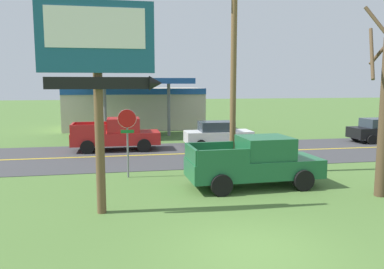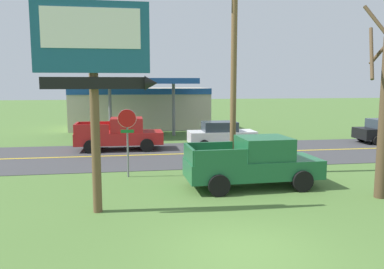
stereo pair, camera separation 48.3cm
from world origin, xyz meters
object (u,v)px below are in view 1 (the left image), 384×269
object	(u,v)px
stop_sign	(127,131)
pickup_green_parked_on_lawn	(255,162)
gas_station	(134,107)
motel_sign	(99,60)
utility_pole	(234,65)
car_white_far_lane	(218,134)
pickup_red_on_road	(117,135)
car_black_mid_lane	(380,130)

from	to	relation	value
stop_sign	pickup_green_parked_on_lawn	size ratio (longest dim) A/B	0.56
gas_station	pickup_green_parked_on_lawn	bearing A→B (deg)	-79.66
motel_sign	pickup_green_parked_on_lawn	size ratio (longest dim) A/B	1.28
motel_sign	pickup_green_parked_on_lawn	distance (m)	7.20
pickup_green_parked_on_lawn	utility_pole	bearing A→B (deg)	96.94
car_white_far_lane	motel_sign	bearing A→B (deg)	-119.77
motel_sign	pickup_red_on_road	bearing A→B (deg)	88.13
utility_pole	pickup_green_parked_on_lawn	distance (m)	4.45
pickup_red_on_road	motel_sign	bearing A→B (deg)	-91.87
pickup_red_on_road	car_black_mid_lane	distance (m)	17.80
stop_sign	car_black_mid_lane	world-z (taller)	stop_sign
motel_sign	car_black_mid_lane	bearing A→B (deg)	32.58
car_black_mid_lane	car_white_far_lane	bearing A→B (deg)	180.00
motel_sign	stop_sign	world-z (taller)	motel_sign
car_black_mid_lane	car_white_far_lane	xyz separation A→B (m)	(-11.53, 0.00, 0.00)
pickup_red_on_road	car_black_mid_lane	size ratio (longest dim) A/B	1.24
utility_pole	gas_station	size ratio (longest dim) A/B	0.76
stop_sign	utility_pole	xyz separation A→B (m)	(4.60, -0.16, 2.78)
car_white_far_lane	car_black_mid_lane	bearing A→B (deg)	0.00
gas_station	car_black_mid_lane	size ratio (longest dim) A/B	2.86
stop_sign	pickup_green_parked_on_lawn	distance (m)	5.53
utility_pole	car_black_mid_lane	xyz separation A→B (m)	(12.71, 7.16, -3.98)
stop_sign	car_white_far_lane	bearing A→B (deg)	50.43
gas_station	car_white_far_lane	xyz separation A→B (m)	(4.75, -11.64, -1.11)
gas_station	pickup_red_on_road	distance (m)	11.77
stop_sign	pickup_green_parked_on_lawn	bearing A→B (deg)	-26.10
stop_sign	pickup_red_on_road	world-z (taller)	stop_sign
pickup_green_parked_on_lawn	stop_sign	bearing A→B (deg)	153.90
pickup_green_parked_on_lawn	pickup_red_on_road	size ratio (longest dim) A/B	1.01
utility_pole	gas_station	world-z (taller)	utility_pole
motel_sign	pickup_green_parked_on_lawn	bearing A→B (deg)	21.29
gas_station	pickup_green_parked_on_lawn	size ratio (longest dim) A/B	2.28
utility_pole	pickup_red_on_road	size ratio (longest dim) A/B	1.74
utility_pole	pickup_red_on_road	distance (m)	9.58
utility_pole	car_white_far_lane	distance (m)	8.27
motel_sign	pickup_green_parked_on_lawn	xyz separation A→B (m)	(5.73, 2.23, -3.74)
pickup_green_parked_on_lawn	gas_station	bearing A→B (deg)	100.34
pickup_green_parked_on_lawn	car_white_far_lane	size ratio (longest dim) A/B	1.25
gas_station	car_white_far_lane	bearing A→B (deg)	-67.81
utility_pole	pickup_green_parked_on_lawn	world-z (taller)	utility_pole
gas_station	pickup_green_parked_on_lawn	distance (m)	21.39
gas_station	pickup_red_on_road	bearing A→B (deg)	-97.44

